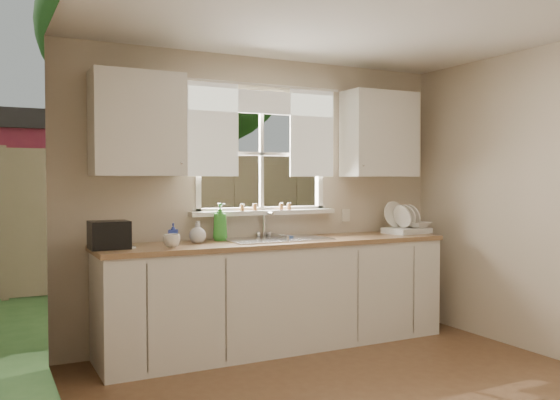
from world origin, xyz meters
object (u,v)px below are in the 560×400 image
cup (172,241)px  black_appliance (109,235)px  soap_bottle_a (220,222)px  dish_rack (406,226)px

cup → black_appliance: bearing=-178.6°
soap_bottle_a → black_appliance: bearing=175.0°
dish_rack → cup: (-2.33, -0.14, -0.02)m
dish_rack → cup: bearing=-176.7°
cup → black_appliance: black_appliance is taller
dish_rack → cup: 2.33m
soap_bottle_a → cup: 0.59m
dish_rack → cup: dish_rack is taller
dish_rack → soap_bottle_a: size_ratio=1.36×
cup → dish_rack: bearing=20.0°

